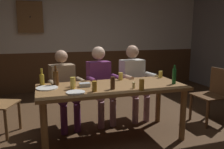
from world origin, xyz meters
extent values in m
plane|color=#4C331E|center=(0.00, 0.00, 0.00)|extent=(8.14, 8.14, 0.00)
cube|color=silver|center=(0.00, 3.02, 1.77)|extent=(6.78, 0.12, 1.63)
cube|color=brown|center=(0.00, 3.02, 0.48)|extent=(6.78, 0.12, 0.96)
cube|color=brown|center=(0.00, 0.05, 0.73)|extent=(1.95, 0.83, 0.04)
cylinder|color=brown|center=(-0.90, -0.28, 0.36)|extent=(0.08, 0.08, 0.71)
cylinder|color=brown|center=(0.90, -0.28, 0.36)|extent=(0.08, 0.08, 0.71)
cylinder|color=brown|center=(-0.90, 0.39, 0.36)|extent=(0.08, 0.08, 0.71)
cylinder|color=brown|center=(0.90, 0.39, 0.36)|extent=(0.08, 0.08, 0.71)
cube|color=#997F60|center=(-0.59, 0.77, 0.71)|extent=(0.40, 0.30, 0.50)
sphere|color=tan|center=(-0.59, 0.77, 1.09)|extent=(0.19, 0.19, 0.19)
cylinder|color=#6B2D66|center=(-0.46, 0.63, 0.48)|extent=(0.20, 0.45, 0.13)
cylinder|color=#6B2D66|center=(-0.66, 0.60, 0.48)|extent=(0.20, 0.45, 0.13)
cylinder|color=#6B2D66|center=(-0.42, 0.42, 0.21)|extent=(0.10, 0.10, 0.42)
cylinder|color=#6B2D66|center=(-0.62, 0.39, 0.21)|extent=(0.10, 0.10, 0.42)
cylinder|color=#997F60|center=(-0.33, 0.55, 0.74)|extent=(0.13, 0.29, 0.08)
cylinder|color=#997F60|center=(-0.75, 0.48, 0.74)|extent=(0.13, 0.29, 0.08)
cube|color=#6B2D66|center=(0.00, 0.77, 0.72)|extent=(0.38, 0.24, 0.53)
sphere|color=beige|center=(0.00, 0.77, 1.12)|extent=(0.21, 0.21, 0.21)
cylinder|color=#B78493|center=(0.12, 0.64, 0.48)|extent=(0.18, 0.40, 0.13)
cylinder|color=#B78493|center=(-0.08, 0.62, 0.48)|extent=(0.18, 0.40, 0.13)
cylinder|color=#B78493|center=(0.14, 0.45, 0.21)|extent=(0.10, 0.10, 0.42)
cylinder|color=#B78493|center=(-0.06, 0.42, 0.21)|extent=(0.10, 0.10, 0.42)
cylinder|color=#6B2D66|center=(0.24, 0.56, 0.75)|extent=(0.12, 0.29, 0.08)
cylinder|color=#6B2D66|center=(-0.18, 0.51, 0.75)|extent=(0.12, 0.29, 0.08)
cube|color=silver|center=(0.59, 0.77, 0.73)|extent=(0.41, 0.27, 0.53)
sphere|color=tan|center=(0.59, 0.77, 1.13)|extent=(0.22, 0.22, 0.22)
cylinder|color=#B78493|center=(0.71, 0.65, 0.48)|extent=(0.18, 0.39, 0.13)
cylinder|color=#B78493|center=(0.50, 0.63, 0.48)|extent=(0.18, 0.39, 0.13)
cylinder|color=#B78493|center=(0.73, 0.47, 0.21)|extent=(0.10, 0.10, 0.42)
cylinder|color=#B78493|center=(0.52, 0.44, 0.21)|extent=(0.10, 0.10, 0.42)
cylinder|color=silver|center=(0.84, 0.55, 0.75)|extent=(0.11, 0.29, 0.08)
cylinder|color=tan|center=(0.40, 0.49, 0.75)|extent=(0.11, 0.29, 0.08)
cube|color=brown|center=(1.66, 0.12, 0.45)|extent=(0.46, 0.46, 0.02)
cube|color=brown|center=(1.86, 0.12, 0.67)|extent=(0.04, 0.40, 0.42)
cylinder|color=brown|center=(1.48, -0.08, 0.22)|extent=(0.04, 0.04, 0.44)
cylinder|color=brown|center=(1.46, 0.30, 0.22)|extent=(0.04, 0.04, 0.44)
cylinder|color=brown|center=(1.84, 0.31, 0.22)|extent=(0.04, 0.04, 0.44)
cylinder|color=brown|center=(-1.24, 0.77, 0.22)|extent=(0.04, 0.04, 0.44)
cylinder|color=brown|center=(-1.38, 0.42, 0.22)|extent=(0.04, 0.04, 0.44)
cylinder|color=#F9E08C|center=(0.22, -0.17, 0.79)|extent=(0.04, 0.04, 0.08)
cube|color=#B2B7BC|center=(-0.36, 0.11, 0.78)|extent=(0.14, 0.10, 0.05)
cylinder|color=white|center=(-0.83, 0.16, 0.76)|extent=(0.27, 0.27, 0.01)
cylinder|color=white|center=(-0.52, -0.16, 0.76)|extent=(0.22, 0.22, 0.01)
cylinder|color=#593314|center=(-0.71, 0.31, 0.85)|extent=(0.07, 0.07, 0.19)
cylinder|color=#593314|center=(-0.71, 0.31, 0.98)|extent=(0.03, 0.03, 0.08)
cylinder|color=#195923|center=(0.85, -0.10, 0.85)|extent=(0.05, 0.05, 0.21)
cylinder|color=#195923|center=(0.85, -0.10, 0.99)|extent=(0.02, 0.02, 0.05)
cylinder|color=gold|center=(-0.89, 0.38, 0.82)|extent=(0.06, 0.06, 0.14)
cylinder|color=gold|center=(-0.89, 0.38, 0.93)|extent=(0.03, 0.03, 0.08)
cylinder|color=#E5C64C|center=(0.89, 0.34, 0.80)|extent=(0.06, 0.06, 0.10)
cylinder|color=#4C2D19|center=(-0.05, -0.12, 0.83)|extent=(0.06, 0.06, 0.16)
cylinder|color=gold|center=(0.28, -0.28, 0.82)|extent=(0.06, 0.06, 0.14)
cylinder|color=gold|center=(-0.50, 0.17, 0.81)|extent=(0.07, 0.07, 0.12)
cylinder|color=#E5C64C|center=(0.24, 0.37, 0.81)|extent=(0.07, 0.07, 0.11)
cylinder|color=#E5C64C|center=(-0.52, 0.05, 0.83)|extent=(0.06, 0.06, 0.15)
cylinder|color=gold|center=(-0.29, -0.16, 0.81)|extent=(0.06, 0.06, 0.13)
cube|color=brown|center=(-1.05, 2.89, 1.79)|extent=(0.56, 0.12, 0.70)
sphere|color=black|center=(-1.05, 2.81, 1.79)|extent=(0.03, 0.03, 0.03)
camera|label=1|loc=(-0.90, -2.76, 1.46)|focal=36.47mm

